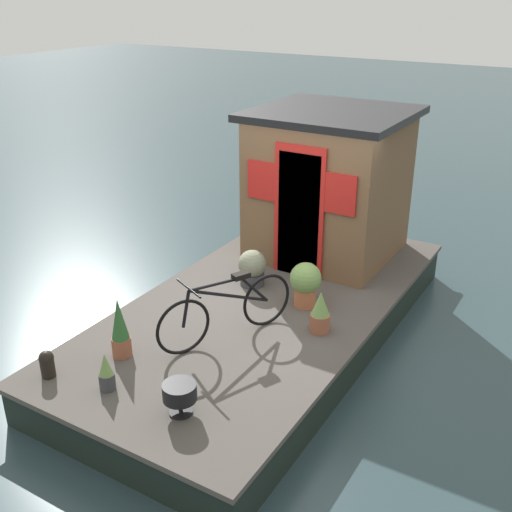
# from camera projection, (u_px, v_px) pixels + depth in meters

# --- Properties ---
(ground_plane) EXTENTS (60.00, 60.00, 0.00)m
(ground_plane) POSITION_uv_depth(u_px,v_px,m) (264.00, 336.00, 7.93)
(ground_plane) COLOR #2D4247
(houseboat_deck) EXTENTS (5.85, 2.85, 0.51)m
(houseboat_deck) POSITION_uv_depth(u_px,v_px,m) (264.00, 319.00, 7.83)
(houseboat_deck) COLOR #4C4742
(houseboat_deck) RESTS_ON ground_plane
(houseboat_cabin) EXTENTS (2.01, 2.07, 2.09)m
(houseboat_cabin) POSITION_uv_depth(u_px,v_px,m) (329.00, 184.00, 8.71)
(houseboat_cabin) COLOR brown
(houseboat_cabin) RESTS_ON houseboat_deck
(bicycle) EXTENTS (1.58, 0.80, 0.77)m
(bicycle) POSITION_uv_depth(u_px,v_px,m) (227.00, 310.00, 6.78)
(bicycle) COLOR black
(bicycle) RESTS_ON houseboat_deck
(potted_plant_thyme) EXTENTS (0.16, 0.16, 0.40)m
(potted_plant_thyme) POSITION_uv_depth(u_px,v_px,m) (106.00, 373.00, 5.99)
(potted_plant_thyme) COLOR #38383D
(potted_plant_thyme) RESTS_ON houseboat_deck
(potted_plant_mint) EXTENTS (0.37, 0.37, 0.49)m
(potted_plant_mint) POSITION_uv_depth(u_px,v_px,m) (252.00, 268.00, 8.04)
(potted_plant_mint) COLOR #38383D
(potted_plant_mint) RESTS_ON houseboat_deck
(potted_plant_ivy) EXTENTS (0.39, 0.39, 0.57)m
(potted_plant_ivy) POSITION_uv_depth(u_px,v_px,m) (305.00, 282.00, 7.49)
(potted_plant_ivy) COLOR #B2603D
(potted_plant_ivy) RESTS_ON houseboat_deck
(potted_plant_rosemary) EXTENTS (0.21, 0.21, 0.68)m
(potted_plant_rosemary) POSITION_uv_depth(u_px,v_px,m) (120.00, 329.00, 6.47)
(potted_plant_rosemary) COLOR #935138
(potted_plant_rosemary) RESTS_ON houseboat_deck
(potted_plant_lavender) EXTENTS (0.24, 0.24, 0.50)m
(potted_plant_lavender) POSITION_uv_depth(u_px,v_px,m) (320.00, 313.00, 6.97)
(potted_plant_lavender) COLOR #935138
(potted_plant_lavender) RESTS_ON houseboat_deck
(charcoal_grill) EXTENTS (0.32, 0.32, 0.32)m
(charcoal_grill) POSITION_uv_depth(u_px,v_px,m) (180.00, 393.00, 5.63)
(charcoal_grill) COLOR black
(charcoal_grill) RESTS_ON houseboat_deck
(mooring_bollard) EXTENTS (0.15, 0.15, 0.30)m
(mooring_bollard) POSITION_uv_depth(u_px,v_px,m) (47.00, 363.00, 6.19)
(mooring_bollard) COLOR black
(mooring_bollard) RESTS_ON houseboat_deck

